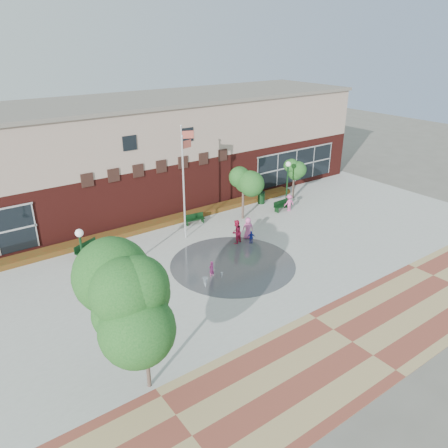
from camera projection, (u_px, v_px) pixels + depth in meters
ground at (262, 283)px, 27.11m from camera, size 120.00×120.00×0.00m
plaza_concrete at (224, 258)px, 30.07m from camera, size 46.00×18.00×0.01m
paver_band at (352, 342)px, 21.92m from camera, size 46.00×6.00×0.01m
splash_pad at (233, 264)px, 29.33m from camera, size 8.40×8.40×0.01m
library_building at (134, 153)px, 38.21m from camera, size 44.40×10.40×9.20m
flower_bed at (170, 223)px, 35.71m from camera, size 26.00×1.20×0.40m
flagpole_left at (183, 175)px, 32.35m from camera, size 0.92×0.43×8.31m
flagpole_right at (184, 183)px, 31.42m from camera, size 0.94×0.31×7.83m
lamp_left at (82, 256)px, 24.71m from camera, size 0.46×0.46×4.33m
lamp_right at (287, 179)px, 37.94m from camera, size 0.44×0.44×4.19m
bench_left at (88, 252)px, 30.34m from camera, size 2.02×1.31×0.99m
bench_mid at (195, 221)px, 35.43m from camera, size 1.73×0.69×0.84m
bench_right at (283, 207)px, 38.14m from camera, size 1.84×0.60×0.91m
trash_can at (261, 198)px, 39.62m from camera, size 0.68×0.68×1.12m
tree_big_left at (142, 295)px, 17.31m from camera, size 4.10×4.10×6.56m
tree_mid at (243, 179)px, 35.18m from camera, size 2.84×2.84×4.79m
tree_small_right at (294, 171)px, 39.97m from camera, size 2.18×2.18×3.73m
water_jet_a at (205, 288)px, 26.57m from camera, size 0.35×0.35×0.69m
water_jet_b at (222, 278)px, 27.65m from camera, size 0.17×0.17×0.39m
child_splash at (211, 269)px, 27.61m from camera, size 0.45×0.34×1.10m
adult_red at (236, 232)px, 31.90m from camera, size 1.07×0.95×1.84m
adult_pink at (248, 228)px, 32.71m from camera, size 0.97×0.83×1.68m
child_blue at (251, 237)px, 32.02m from camera, size 0.63×0.52×1.00m
person_bench at (289, 203)px, 37.89m from camera, size 1.03×0.68×1.49m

